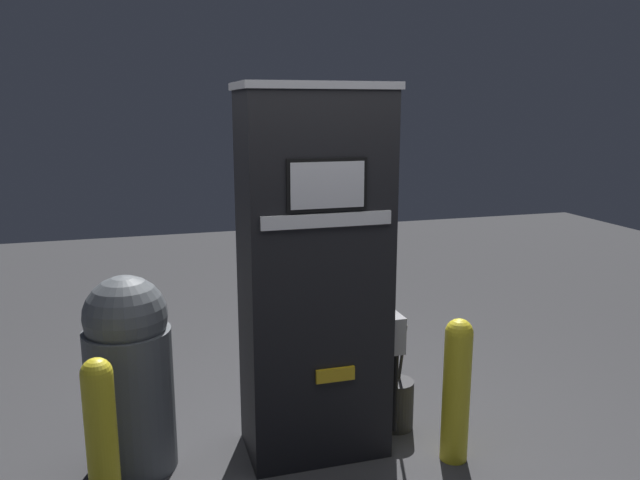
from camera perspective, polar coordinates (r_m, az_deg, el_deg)
ground_plane at (r=3.78m, az=0.58°, el=-20.12°), size 14.00×14.00×0.00m
gas_pump at (r=3.56m, az=-0.53°, el=-3.24°), size 0.91×0.54×2.14m
safety_bollard at (r=3.73m, az=12.38°, el=-12.92°), size 0.16×0.16×0.86m
trash_bin at (r=3.68m, az=-17.04°, el=-11.51°), size 0.48×0.48×1.12m
safety_bollard_far at (r=3.37m, az=-19.37°, el=-16.37°), size 0.15×0.15×0.84m
squeegee_bucket at (r=4.13m, az=6.97°, el=-14.61°), size 0.22×0.22×0.70m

